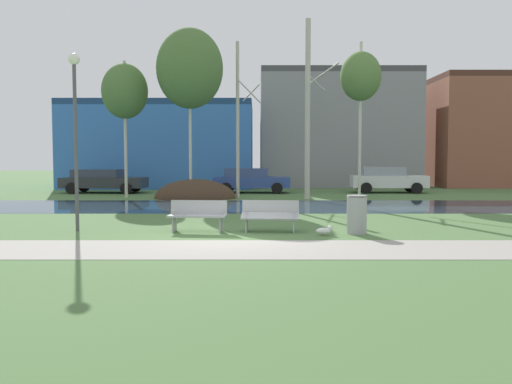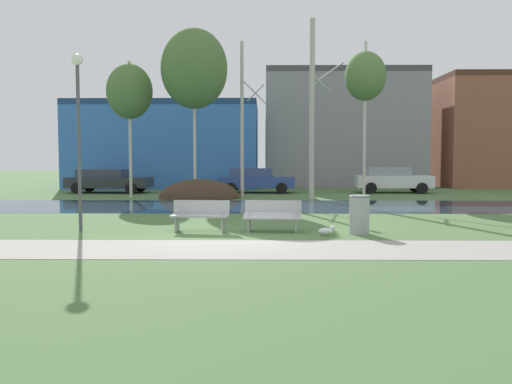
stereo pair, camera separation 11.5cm
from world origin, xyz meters
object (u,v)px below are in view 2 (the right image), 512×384
object	(u,v)px
parked_hatch_third_white	(392,179)
parked_van_nearest_dark	(108,180)
bench_left	(200,215)
bench_right	(273,215)
parked_sedan_second_blue	(255,180)
seagull	(327,231)
streetlamp	(78,112)
trash_bin	(359,214)

from	to	relation	value
parked_hatch_third_white	parked_van_nearest_dark	bearing A→B (deg)	-179.23
bench_left	bench_right	bearing A→B (deg)	0.00
bench_left	parked_van_nearest_dark	xyz separation A→B (m)	(-7.30, 16.25, 0.27)
bench_right	parked_van_nearest_dark	world-z (taller)	parked_van_nearest_dark
bench_right	parked_sedan_second_blue	bearing A→B (deg)	92.46
seagull	parked_sedan_second_blue	size ratio (longest dim) A/B	0.11
streetlamp	parked_hatch_third_white	size ratio (longest dim) A/B	1.12
bench_left	parked_van_nearest_dark	distance (m)	17.82
bench_left	parked_sedan_second_blue	bearing A→B (deg)	85.39
seagull	streetlamp	size ratio (longest dim) A/B	0.10
parked_sedan_second_blue	parked_hatch_third_white	distance (m)	7.98
bench_left	trash_bin	bearing A→B (deg)	-4.96
parked_hatch_third_white	seagull	bearing A→B (deg)	-108.81
seagull	parked_hatch_third_white	bearing A→B (deg)	71.19
streetlamp	bench_left	bearing A→B (deg)	-2.68
bench_left	parked_van_nearest_dark	bearing A→B (deg)	114.20
seagull	streetlamp	distance (m)	7.63
bench_right	parked_van_nearest_dark	distance (m)	18.74
trash_bin	parked_sedan_second_blue	size ratio (longest dim) A/B	0.23
trash_bin	bench_left	bearing A→B (deg)	175.04
streetlamp	parked_hatch_third_white	distance (m)	20.84
streetlamp	parked_hatch_third_white	xyz separation A→B (m)	(12.72, 16.31, -2.54)
bench_right	parked_van_nearest_dark	size ratio (longest dim) A/B	0.34
streetlamp	parked_van_nearest_dark	size ratio (longest dim) A/B	1.02
trash_bin	parked_hatch_third_white	world-z (taller)	parked_hatch_third_white
parked_van_nearest_dark	parked_sedan_second_blue	xyz separation A→B (m)	(8.62, 0.13, 0.02)
parked_van_nearest_dark	parked_hatch_third_white	bearing A→B (deg)	0.77
bench_right	seagull	bearing A→B (deg)	-26.50
bench_left	streetlamp	world-z (taller)	streetlamp
trash_bin	parked_van_nearest_dark	bearing A→B (deg)	125.06
bench_left	parked_van_nearest_dark	size ratio (longest dim) A/B	0.34
seagull	parked_hatch_third_white	size ratio (longest dim) A/B	0.11
parked_sedan_second_blue	streetlamp	bearing A→B (deg)	-106.27
streetlamp	parked_hatch_third_white	bearing A→B (deg)	52.06
bench_left	parked_hatch_third_white	size ratio (longest dim) A/B	0.37
trash_bin	parked_hatch_third_white	bearing A→B (deg)	73.68
parked_van_nearest_dark	parked_sedan_second_blue	world-z (taller)	parked_sedan_second_blue
streetlamp	parked_sedan_second_blue	xyz separation A→B (m)	(4.73, 16.22, -2.58)
trash_bin	seagull	distance (m)	1.06
seagull	parked_sedan_second_blue	distance (m)	17.23
bench_left	bench_right	xyz separation A→B (m)	(2.02, 0.00, 0.00)
parked_sedan_second_blue	parked_hatch_third_white	world-z (taller)	parked_hatch_third_white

